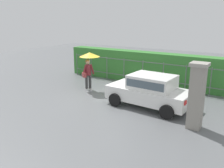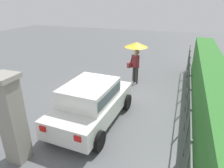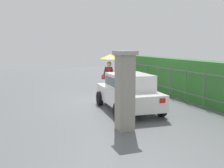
{
  "view_description": "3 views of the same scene",
  "coord_description": "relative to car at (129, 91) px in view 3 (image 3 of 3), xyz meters",
  "views": [
    {
      "loc": [
        6.03,
        -9.31,
        3.88
      ],
      "look_at": [
        -0.15,
        0.33,
        0.7
      ],
      "focal_mm": 38.09,
      "sensor_mm": 36.0,
      "label": 1
    },
    {
      "loc": [
        7.45,
        2.79,
        4.02
      ],
      "look_at": [
        0.29,
        0.25,
        0.77
      ],
      "focal_mm": 32.39,
      "sensor_mm": 36.0,
      "label": 2
    },
    {
      "loc": [
        11.66,
        -4.1,
        2.58
      ],
      "look_at": [
        -0.17,
        0.22,
        0.78
      ],
      "focal_mm": 43.39,
      "sensor_mm": 36.0,
      "label": 3
    }
  ],
  "objects": [
    {
      "name": "gate_pillar",
      "position": [
        2.26,
        -1.11,
        0.44
      ],
      "size": [
        0.6,
        0.6,
        2.42
      ],
      "color": "gray",
      "rests_on": "ground"
    },
    {
      "name": "pedestrian",
      "position": [
        -3.87,
        0.58,
        0.83
      ],
      "size": [
        1.1,
        1.1,
        2.11
      ],
      "rotation": [
        0.0,
        0.0,
        -0.6
      ],
      "color": "#333333",
      "rests_on": "ground"
    },
    {
      "name": "ground_plane",
      "position": [
        -1.99,
        -0.12,
        -0.8
      ],
      "size": [
        40.0,
        40.0,
        0.0
      ],
      "primitive_type": "plane",
      "color": "slate"
    },
    {
      "name": "car",
      "position": [
        0.0,
        0.0,
        0.0
      ],
      "size": [
        3.81,
        2.02,
        1.48
      ],
      "rotation": [
        0.0,
        0.0,
        3.09
      ],
      "color": "white",
      "rests_on": "ground"
    },
    {
      "name": "hedge_row",
      "position": [
        -1.83,
        3.79,
        0.15
      ],
      "size": [
        11.15,
        0.9,
        1.9
      ],
      "primitive_type": "cube",
      "color": "#387F33",
      "rests_on": "ground"
    },
    {
      "name": "fence_section",
      "position": [
        -1.83,
        3.07,
        0.02
      ],
      "size": [
        10.2,
        0.05,
        1.5
      ],
      "color": "#59605B",
      "rests_on": "ground"
    }
  ]
}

